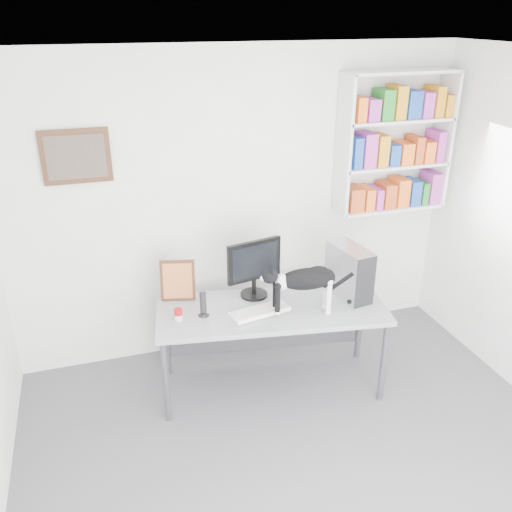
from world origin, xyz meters
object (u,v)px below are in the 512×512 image
keyboard (260,311)px  soup_can (178,315)px  pc_tower (349,272)px  bookshelf (395,143)px  leaning_print (178,280)px  cat (304,291)px  speaker (203,304)px  desk (271,348)px  monitor (254,268)px

keyboard → soup_can: (-0.62, 0.09, 0.03)m
soup_can → keyboard: bearing=-8.3°
keyboard → pc_tower: pc_tower is taller
bookshelf → leaning_print: (-2.04, -0.27, -0.92)m
soup_can → cat: bearing=-11.5°
pc_tower → speaker: pc_tower is taller
desk → leaning_print: 0.95m
monitor → cat: 0.49m
desk → leaning_print: leaning_print is taller
cat → desk: bearing=150.1°
monitor → cat: monitor is taller
pc_tower → leaning_print: (-1.35, 0.37, -0.04)m
desk → leaning_print: bearing=160.3°
speaker → soup_can: bearing=-170.2°
desk → cat: (0.21, -0.16, 0.58)m
desk → soup_can: size_ratio=19.33×
desk → monitor: (-0.07, 0.24, 0.63)m
cat → speaker: bearing=172.1°
keyboard → cat: 0.39m
leaning_print → keyboard: bearing=-23.5°
desk → keyboard: (-0.12, -0.06, 0.40)m
bookshelf → leaning_print: 2.26m
keyboard → monitor: bearing=70.7°
speaker → cat: 0.79m
monitor → soup_can: 0.73m
desk → speaker: 0.73m
pc_tower → soup_can: (-1.41, 0.03, -0.17)m
monitor → keyboard: 0.38m
cat → leaning_print: bearing=156.2°
desk → monitor: bearing=116.7°
cat → pc_tower: bearing=27.3°
cat → monitor: bearing=132.9°
soup_can → leaning_print: bearing=79.6°
monitor → leaning_print: 0.62m
monitor → soup_can: (-0.67, -0.20, -0.20)m
desk → soup_can: (-0.74, 0.04, 0.43)m
desk → pc_tower: pc_tower is taller
pc_tower → leaning_print: 1.40m
leaning_print → cat: cat is taller
leaning_print → cat: bearing=-17.0°
desk → speaker: (-0.54, 0.05, 0.48)m
cat → soup_can: bearing=175.7°
desk → soup_can: bearing=-173.5°
keyboard → speaker: 0.45m
monitor → pc_tower: monitor is taller
desk → monitor: 0.68m
desk → bookshelf: bearing=34.6°
bookshelf → monitor: (-1.44, -0.41, -0.84)m
leaning_print → soup_can: bearing=-86.4°
keyboard → pc_tower: (0.79, 0.07, 0.20)m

